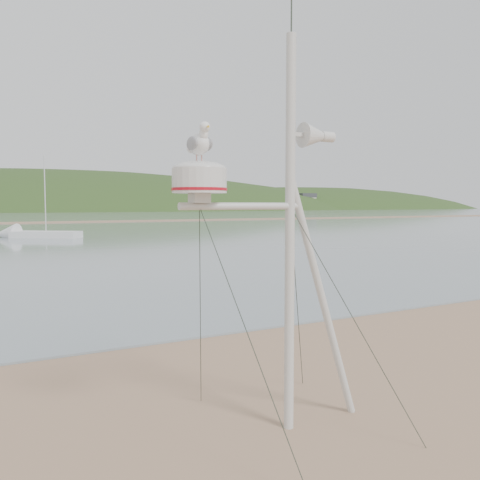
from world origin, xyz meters
TOP-DOWN VIEW (x-y plane):
  - hill_ridge at (18.52, 235.00)m, footprint 620.00×180.00m
  - mast_rig at (2.80, -0.07)m, footprint 2.37×2.53m
  - sailboat_white_near at (3.78, 36.97)m, footprint 6.37×5.41m

SIDE VIEW (x-z plane):
  - hill_ridge at x=18.52m, z-range -59.70..20.30m
  - sailboat_white_near at x=3.78m, z-range -3.06..3.66m
  - mast_rig at x=2.80m, z-range -1.38..3.97m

